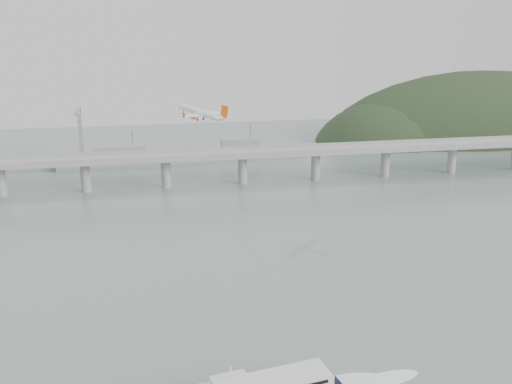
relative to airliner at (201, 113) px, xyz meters
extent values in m
plane|color=slate|center=(16.46, -104.58, -61.89)|extent=(900.00, 900.00, 0.00)
cube|color=gray|center=(16.46, 95.42, -41.89)|extent=(800.00, 22.00, 2.20)
cube|color=gray|center=(16.46, 84.92, -39.89)|extent=(800.00, 0.60, 1.80)
cube|color=gray|center=(16.46, 105.92, -39.89)|extent=(800.00, 0.60, 1.80)
cylinder|color=gray|center=(-113.54, 95.42, -52.39)|extent=(6.00, 6.00, 21.00)
cylinder|color=gray|center=(-63.54, 95.42, -52.39)|extent=(6.00, 6.00, 21.00)
cylinder|color=gray|center=(-13.54, 95.42, -52.39)|extent=(6.00, 6.00, 21.00)
cylinder|color=gray|center=(36.46, 95.42, -52.39)|extent=(6.00, 6.00, 21.00)
cylinder|color=gray|center=(86.46, 95.42, -52.39)|extent=(6.00, 6.00, 21.00)
cylinder|color=gray|center=(136.46, 95.42, -52.39)|extent=(6.00, 6.00, 21.00)
cylinder|color=gray|center=(186.46, 95.42, -52.39)|extent=(6.00, 6.00, 21.00)
ellipsoid|color=black|center=(286.46, 225.42, -79.89)|extent=(320.00, 150.00, 156.00)
ellipsoid|color=black|center=(191.46, 215.42, -73.89)|extent=(140.00, 110.00, 96.00)
cube|color=gray|center=(-33.54, 160.42, -57.89)|extent=(110.55, 21.43, 8.00)
cube|color=gray|center=(-44.54, 160.42, -49.89)|extent=(39.01, 16.73, 8.00)
cylinder|color=gray|center=(-33.54, 160.42, -41.89)|extent=(1.60, 1.60, 14.00)
cube|color=gray|center=(56.46, 170.42, -57.89)|extent=(85.00, 13.60, 8.00)
cube|color=gray|center=(47.96, 170.42, -49.89)|extent=(29.75, 11.90, 8.00)
cylinder|color=gray|center=(56.46, 170.42, -41.89)|extent=(1.60, 1.60, 14.00)
cube|color=gray|center=(-73.54, 195.42, -41.89)|extent=(3.00, 3.00, 40.00)
cube|color=gray|center=(-73.54, 185.42, -23.89)|extent=(3.00, 28.00, 3.00)
cube|color=black|center=(-2.13, -136.50, -54.16)|extent=(37.19, 6.36, 0.99)
cube|color=black|center=(-2.13, -136.50, -56.54)|extent=(37.19, 6.36, 0.99)
cube|color=silver|center=(-9.13, -142.75, -51.68)|extent=(10.92, 8.48, 2.58)
cylinder|color=silver|center=(-9.13, -142.75, -48.51)|extent=(0.57, 0.57, 3.97)
ellipsoid|color=white|center=(39.77, -134.59, -61.84)|extent=(22.30, 10.57, 0.20)
cylinder|color=white|center=(-0.53, 0.57, 0.26)|extent=(18.00, 20.18, 6.93)
cone|color=white|center=(-9.82, 10.27, 2.48)|extent=(4.85, 4.91, 3.60)
cone|color=white|center=(9.11, -9.47, -1.61)|extent=(5.50, 5.46, 3.74)
cube|color=white|center=(-0.08, 0.03, -0.72)|extent=(23.64, 23.21, 2.48)
cube|color=white|center=(8.62, -8.91, -0.89)|extent=(9.19, 9.07, 1.18)
cube|color=#EA5B0F|center=(9.62, -9.75, 1.74)|extent=(3.66, 3.39, 6.09)
cylinder|color=#EA5B0F|center=(2.22, 4.30, -1.92)|extent=(4.00, 4.18, 2.53)
cylinder|color=black|center=(1.00, 5.57, -1.63)|extent=(1.84, 1.67, 1.98)
cube|color=white|center=(2.34, 4.23, -1.09)|extent=(1.76, 1.75, 1.36)
cylinder|color=#EA5B0F|center=(-4.48, -2.22, -1.44)|extent=(4.00, 4.18, 2.53)
cylinder|color=black|center=(-5.70, -0.95, -1.15)|extent=(1.84, 1.67, 1.98)
cube|color=white|center=(-4.35, -2.29, -0.60)|extent=(1.76, 1.75, 1.36)
cylinder|color=black|center=(1.27, 1.70, -2.34)|extent=(0.74, 0.60, 2.08)
cylinder|color=black|center=(1.13, 1.77, -3.26)|extent=(1.02, 0.98, 1.09)
cylinder|color=black|center=(-1.90, -1.39, -2.11)|extent=(0.74, 0.60, 2.08)
cylinder|color=black|center=(-2.04, -1.31, -3.03)|extent=(1.02, 0.98, 1.09)
cylinder|color=black|center=(-7.86, 8.04, -0.42)|extent=(0.74, 0.60, 2.08)
cylinder|color=black|center=(-8.00, 8.11, -1.34)|extent=(1.02, 0.98, 1.09)
cube|color=#EA5B0F|center=(11.58, 8.81, -0.74)|extent=(1.36, 1.25, 2.24)
cube|color=#EA5B0F|center=(-9.11, -11.34, 0.76)|extent=(1.36, 1.25, 2.24)
camera|label=1|loc=(-29.94, -281.27, 41.81)|focal=42.00mm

